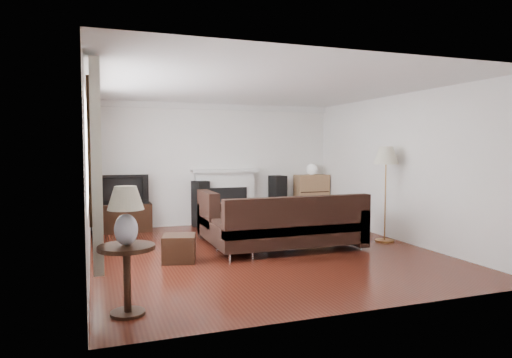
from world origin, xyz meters
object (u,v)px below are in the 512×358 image
object	(u,v)px
bookshelf	(312,197)
sectional_sofa	(290,224)
tv_stand	(122,218)
side_table	(127,280)
coffee_table	(250,221)
floor_lamp	(385,194)

from	to	relation	value
bookshelf	sectional_sofa	distance (m)	3.10
tv_stand	side_table	world-z (taller)	side_table
tv_stand	coffee_table	world-z (taller)	tv_stand
tv_stand	bookshelf	world-z (taller)	bookshelf
tv_stand	side_table	size ratio (longest dim) A/B	1.59
bookshelf	sectional_sofa	size ratio (longest dim) A/B	0.40
bookshelf	coffee_table	xyz separation A→B (m)	(-1.82, -1.11, -0.26)
tv_stand	sectional_sofa	distance (m)	3.47
coffee_table	floor_lamp	xyz separation A→B (m)	(1.94, -1.42, 0.57)
tv_stand	floor_lamp	world-z (taller)	floor_lamp
bookshelf	side_table	world-z (taller)	bookshelf
sectional_sofa	floor_lamp	size ratio (longest dim) A/B	1.56
side_table	tv_stand	bearing A→B (deg)	87.13
sectional_sofa	coffee_table	distance (m)	1.51
side_table	sectional_sofa	bearing A→B (deg)	37.67
coffee_table	side_table	distance (m)	4.25
tv_stand	sectional_sofa	size ratio (longest dim) A/B	0.42
bookshelf	floor_lamp	xyz separation A→B (m)	(0.11, -2.53, 0.31)
side_table	coffee_table	bearing A→B (deg)	55.01
tv_stand	bookshelf	xyz separation A→B (m)	(4.03, 0.05, 0.23)
tv_stand	bookshelf	bearing A→B (deg)	0.72
tv_stand	coffee_table	bearing A→B (deg)	-25.61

